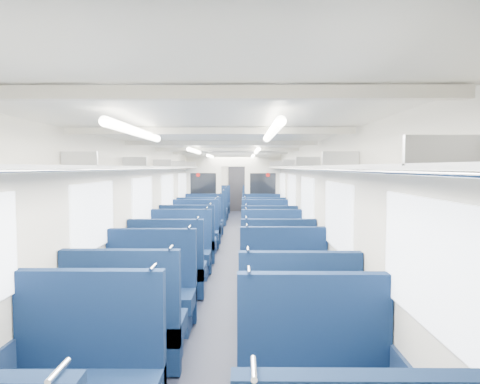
{
  "coord_description": "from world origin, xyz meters",
  "views": [
    {
      "loc": [
        0.32,
        -9.93,
        1.97
      ],
      "look_at": [
        0.21,
        1.88,
        1.28
      ],
      "focal_mm": 31.49,
      "sensor_mm": 36.0,
      "label": 1
    }
  ],
  "objects_px": {
    "seat_27": "(256,205)",
    "end_door": "(237,189)",
    "seat_4": "(126,330)",
    "seat_16": "(199,229)",
    "seat_12": "(188,244)",
    "seat_18": "(204,223)",
    "seat_13": "(269,246)",
    "seat_5": "(297,334)",
    "seat_14": "(195,235)",
    "seat_8": "(168,272)",
    "seat_26": "(217,205)",
    "bulkhead": "(233,192)",
    "seat_10": "(180,256)",
    "seat_23": "(258,211)",
    "seat_9": "(277,272)",
    "seat_19": "(262,223)",
    "seat_24": "(214,208)",
    "seat_25": "(257,208)",
    "seat_21": "(259,215)",
    "seat_6": "(150,298)",
    "seat_17": "(264,229)",
    "seat_15": "(265,235)",
    "seat_11": "(272,256)",
    "seat_22": "(213,211)",
    "seat_20": "(210,214)",
    "seat_7": "(284,294)"
  },
  "relations": [
    {
      "from": "seat_27",
      "to": "end_door",
      "type": "bearing_deg",
      "value": 122.42
    },
    {
      "from": "seat_18",
      "to": "seat_27",
      "type": "distance_m",
      "value": 5.87
    },
    {
      "from": "seat_11",
      "to": "seat_13",
      "type": "bearing_deg",
      "value": 90.0
    },
    {
      "from": "seat_19",
      "to": "seat_24",
      "type": "height_order",
      "value": "same"
    },
    {
      "from": "seat_7",
      "to": "seat_27",
      "type": "height_order",
      "value": "same"
    },
    {
      "from": "seat_4",
      "to": "seat_16",
      "type": "height_order",
      "value": "same"
    },
    {
      "from": "seat_15",
      "to": "seat_18",
      "type": "xyz_separation_m",
      "value": [
        -1.66,
        2.12,
        0.0
      ]
    },
    {
      "from": "bulkhead",
      "to": "seat_16",
      "type": "height_order",
      "value": "bulkhead"
    },
    {
      "from": "end_door",
      "to": "seat_13",
      "type": "bearing_deg",
      "value": -85.44
    },
    {
      "from": "seat_12",
      "to": "seat_22",
      "type": "xyz_separation_m",
      "value": [
        0.0,
        6.71,
        0.0
      ]
    },
    {
      "from": "seat_27",
      "to": "seat_14",
      "type": "bearing_deg",
      "value": -102.08
    },
    {
      "from": "seat_9",
      "to": "seat_16",
      "type": "relative_size",
      "value": 1.0
    },
    {
      "from": "seat_5",
      "to": "seat_26",
      "type": "distance_m",
      "value": 13.77
    },
    {
      "from": "seat_6",
      "to": "seat_15",
      "type": "height_order",
      "value": "same"
    },
    {
      "from": "seat_19",
      "to": "seat_21",
      "type": "xyz_separation_m",
      "value": [
        0.0,
        2.18,
        0.0
      ]
    },
    {
      "from": "seat_12",
      "to": "seat_22",
      "type": "relative_size",
      "value": 1.0
    },
    {
      "from": "seat_15",
      "to": "seat_18",
      "type": "bearing_deg",
      "value": 128.09
    },
    {
      "from": "end_door",
      "to": "seat_20",
      "type": "xyz_separation_m",
      "value": [
        -0.83,
        -4.71,
        -0.62
      ]
    },
    {
      "from": "bulkhead",
      "to": "seat_25",
      "type": "distance_m",
      "value": 4.03
    },
    {
      "from": "seat_16",
      "to": "seat_27",
      "type": "bearing_deg",
      "value": 76.25
    },
    {
      "from": "seat_8",
      "to": "seat_25",
      "type": "xyz_separation_m",
      "value": [
        1.66,
        9.94,
        0.0
      ]
    },
    {
      "from": "seat_8",
      "to": "seat_26",
      "type": "xyz_separation_m",
      "value": [
        0.0,
        11.31,
        0.0
      ]
    },
    {
      "from": "seat_10",
      "to": "seat_23",
      "type": "bearing_deg",
      "value": 77.96
    },
    {
      "from": "seat_16",
      "to": "seat_20",
      "type": "relative_size",
      "value": 1.0
    },
    {
      "from": "seat_12",
      "to": "seat_18",
      "type": "relative_size",
      "value": 1.0
    },
    {
      "from": "seat_6",
      "to": "seat_17",
      "type": "height_order",
      "value": "same"
    },
    {
      "from": "seat_9",
      "to": "seat_18",
      "type": "height_order",
      "value": "same"
    },
    {
      "from": "seat_15",
      "to": "seat_8",
      "type": "bearing_deg",
      "value": -115.21
    },
    {
      "from": "seat_17",
      "to": "seat_25",
      "type": "xyz_separation_m",
      "value": [
        0.0,
        5.48,
        0.0
      ]
    },
    {
      "from": "end_door",
      "to": "seat_13",
      "type": "height_order",
      "value": "end_door"
    },
    {
      "from": "seat_19",
      "to": "seat_25",
      "type": "height_order",
      "value": "same"
    },
    {
      "from": "seat_14",
      "to": "seat_25",
      "type": "distance_m",
      "value": 6.63
    },
    {
      "from": "seat_9",
      "to": "seat_13",
      "type": "relative_size",
      "value": 1.0
    },
    {
      "from": "seat_20",
      "to": "seat_24",
      "type": "distance_m",
      "value": 2.11
    },
    {
      "from": "bulkhead",
      "to": "seat_5",
      "type": "xyz_separation_m",
      "value": [
        0.83,
        -8.45,
        -0.85
      ]
    },
    {
      "from": "seat_18",
      "to": "seat_7",
      "type": "bearing_deg",
      "value": -76.15
    },
    {
      "from": "seat_13",
      "to": "seat_20",
      "type": "distance_m",
      "value": 5.93
    },
    {
      "from": "end_door",
      "to": "seat_5",
      "type": "distance_m",
      "value": 14.98
    },
    {
      "from": "seat_5",
      "to": "seat_14",
      "type": "distance_m",
      "value": 6.11
    },
    {
      "from": "end_door",
      "to": "seat_16",
      "type": "distance_m",
      "value": 8.16
    },
    {
      "from": "end_door",
      "to": "seat_6",
      "type": "bearing_deg",
      "value": -93.43
    },
    {
      "from": "seat_10",
      "to": "seat_14",
      "type": "height_order",
      "value": "same"
    },
    {
      "from": "seat_14",
      "to": "seat_19",
      "type": "xyz_separation_m",
      "value": [
        1.66,
        2.09,
        0.0
      ]
    },
    {
      "from": "seat_8",
      "to": "seat_19",
      "type": "bearing_deg",
      "value": 73.5
    },
    {
      "from": "seat_8",
      "to": "seat_11",
      "type": "bearing_deg",
      "value": 34.53
    },
    {
      "from": "seat_16",
      "to": "seat_23",
      "type": "height_order",
      "value": "same"
    },
    {
      "from": "seat_20",
      "to": "seat_27",
      "type": "xyz_separation_m",
      "value": [
        1.66,
        3.41,
        0.0
      ]
    },
    {
      "from": "seat_17",
      "to": "seat_23",
      "type": "bearing_deg",
      "value": 90.0
    },
    {
      "from": "seat_12",
      "to": "seat_18",
      "type": "distance_m",
      "value": 3.32
    },
    {
      "from": "seat_4",
      "to": "seat_11",
      "type": "distance_m",
      "value": 3.81
    }
  ]
}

